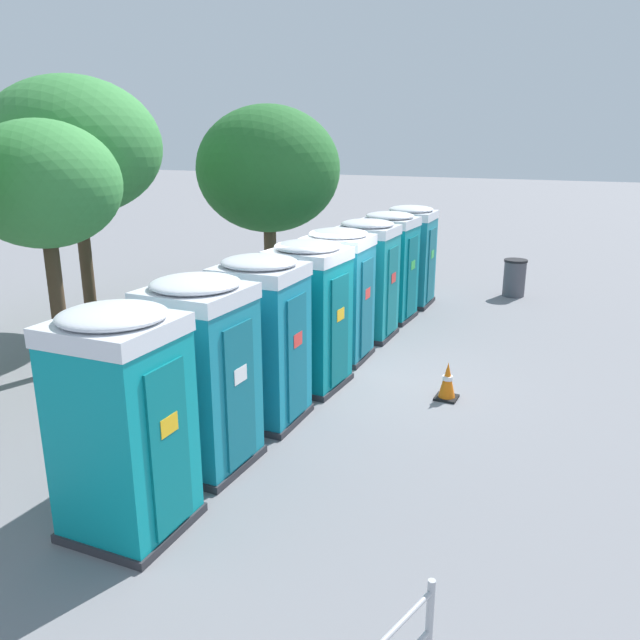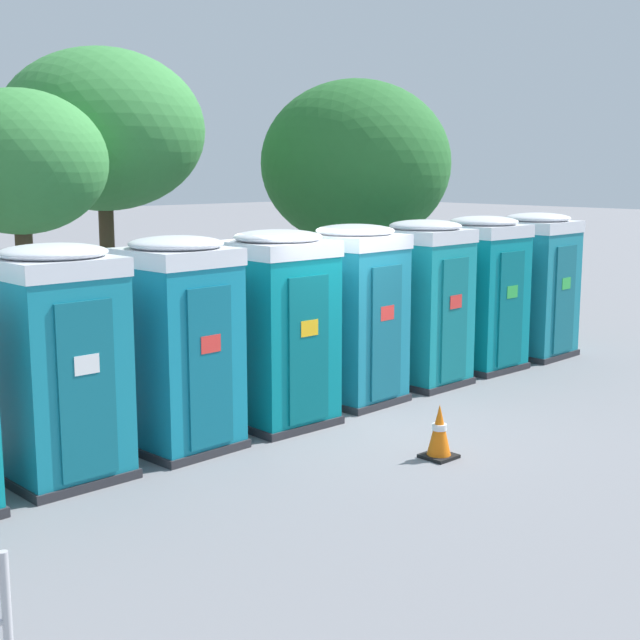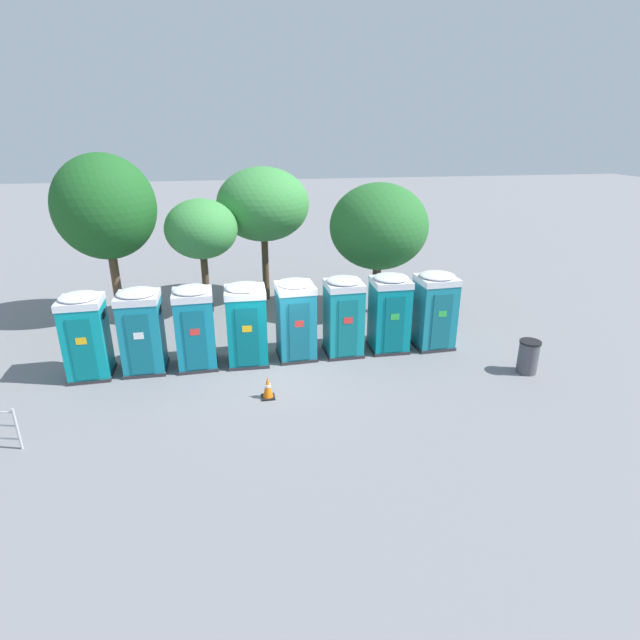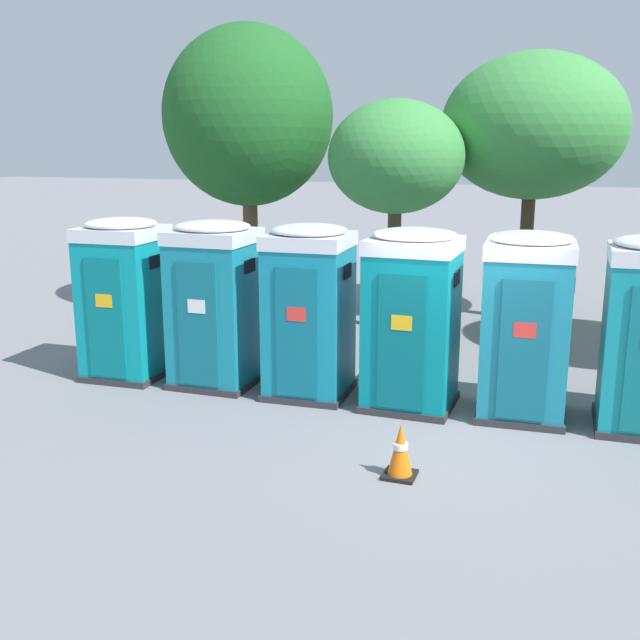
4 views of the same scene
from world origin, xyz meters
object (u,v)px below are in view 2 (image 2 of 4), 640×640
object	(u,v)px
portapotty_3	(279,327)
traffic_cone	(439,432)
portapotty_6	(482,292)
portapotty_4	(355,313)
street_tree_1	(356,164)
street_tree_3	(20,164)
portapotty_1	(59,362)
portapotty_5	(424,302)
street_tree_2	(103,131)
portapotty_7	(536,284)
portapotty_2	(179,343)

from	to	relation	value
portapotty_3	traffic_cone	size ratio (longest dim) A/B	3.97
portapotty_6	traffic_cone	xyz separation A→B (m)	(-4.16, -2.54, -0.97)
portapotty_3	traffic_cone	world-z (taller)	portapotty_3
portapotty_4	street_tree_1	bearing A→B (deg)	44.80
portapotty_6	street_tree_3	distance (m)	7.58
portapotty_1	portapotty_5	distance (m)	6.12
portapotty_1	street_tree_2	world-z (taller)	street_tree_2
portapotty_3	street_tree_1	size ratio (longest dim) A/B	0.51
portapotty_7	street_tree_3	xyz separation A→B (m)	(-7.48, 4.22, 2.09)
portapotty_4	portapotty_6	size ratio (longest dim) A/B	1.00
street_tree_1	street_tree_2	xyz separation A→B (m)	(-4.15, 2.36, 0.60)
portapotty_1	traffic_cone	world-z (taller)	portapotty_1
portapotty_1	street_tree_1	distance (m)	9.30
portapotty_2	street_tree_2	distance (m)	7.15
portapotty_1	portapotty_7	xyz separation A→B (m)	(9.18, 0.18, -0.00)
portapotty_2	portapotty_7	world-z (taller)	same
traffic_cone	portapotty_6	bearing A→B (deg)	31.44
portapotty_7	street_tree_1	xyz separation A→B (m)	(-0.94, 3.58, 2.10)
portapotty_2	portapotty_6	xyz separation A→B (m)	(6.12, 0.19, -0.00)
portapotty_1	traffic_cone	bearing A→B (deg)	-33.90
portapotty_5	portapotty_3	bearing A→B (deg)	-177.15
street_tree_1	portapotty_7	bearing A→B (deg)	-75.34
portapotty_6	street_tree_1	xyz separation A→B (m)	(0.60, 3.56, 2.10)
portapotty_3	portapotty_6	bearing A→B (deg)	2.52
portapotty_1	portapotty_5	bearing A→B (deg)	1.41
portapotty_5	traffic_cone	bearing A→B (deg)	-136.54
portapotty_1	portapotty_4	size ratio (longest dim) A/B	1.00
portapotty_2	portapotty_5	xyz separation A→B (m)	(4.59, 0.14, 0.00)
street_tree_2	traffic_cone	bearing A→B (deg)	-94.09
street_tree_3	portapotty_2	bearing A→B (deg)	-92.15
portapotty_1	portapotty_6	world-z (taller)	same
street_tree_3	street_tree_2	bearing A→B (deg)	35.73
portapotty_6	street_tree_1	distance (m)	4.18
portapotty_4	street_tree_2	distance (m)	6.59
portapotty_7	portapotty_3	bearing A→B (deg)	-178.27
traffic_cone	portapotty_4	bearing A→B (deg)	66.02
street_tree_1	street_tree_3	world-z (taller)	street_tree_1
portapotty_4	street_tree_2	size ratio (longest dim) A/B	0.47
portapotty_6	portapotty_7	distance (m)	1.53
portapotty_6	traffic_cone	world-z (taller)	portapotty_6
portapotty_1	street_tree_3	distance (m)	5.16
portapotty_5	portapotty_1	bearing A→B (deg)	-178.59
portapotty_2	portapotty_3	distance (m)	1.53
traffic_cone	portapotty_5	bearing A→B (deg)	43.46
portapotty_3	portapotty_7	world-z (taller)	same
portapotty_6	street_tree_3	size ratio (longest dim) A/B	0.57
portapotty_7	street_tree_1	bearing A→B (deg)	104.66
portapotty_2	portapotty_5	distance (m)	4.59
portapotty_2	traffic_cone	distance (m)	3.21
portapotty_6	street_tree_3	world-z (taller)	street_tree_3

